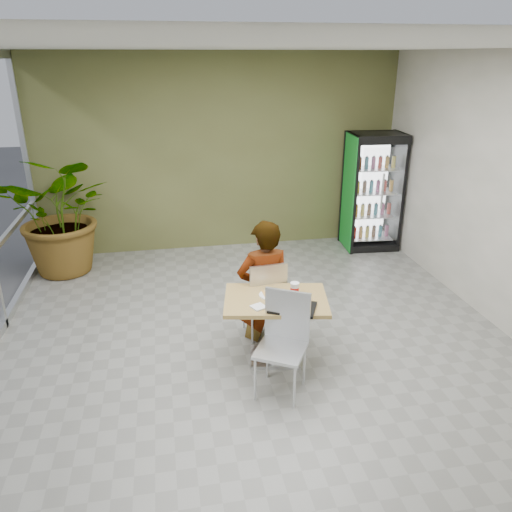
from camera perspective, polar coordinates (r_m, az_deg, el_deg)
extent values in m
plane|color=gray|center=(5.74, 0.46, -11.04)|extent=(7.00, 7.00, 0.00)
cube|color=tan|center=(5.28, 2.28, -5.06)|extent=(1.20, 0.94, 0.04)
cylinder|color=silver|center=(5.46, 2.23, -8.57)|extent=(0.11, 0.11, 0.71)
cube|color=silver|center=(5.64, 2.17, -11.47)|extent=(0.61, 0.52, 0.04)
cube|color=silver|center=(5.89, 0.79, -4.91)|extent=(0.48, 0.48, 0.03)
cube|color=silver|center=(5.60, 1.45, -3.47)|extent=(0.43, 0.08, 0.52)
cylinder|color=silver|center=(6.20, 1.90, -5.85)|extent=(0.02, 0.02, 0.46)
cylinder|color=silver|center=(6.11, -1.42, -6.32)|extent=(0.02, 0.02, 0.46)
cylinder|color=silver|center=(5.90, 3.07, -7.46)|extent=(0.02, 0.02, 0.46)
cylinder|color=silver|center=(5.79, -0.42, -7.99)|extent=(0.02, 0.02, 0.46)
cube|color=silver|center=(4.89, 2.85, -10.71)|extent=(0.62, 0.62, 0.03)
cube|color=silver|center=(4.94, 3.62, -6.77)|extent=(0.41, 0.25, 0.54)
cylinder|color=silver|center=(4.93, -0.10, -13.86)|extent=(0.03, 0.03, 0.49)
cylinder|color=silver|center=(4.84, 4.41, -14.70)|extent=(0.03, 0.03, 0.49)
cylinder|color=silver|center=(5.23, 1.32, -11.49)|extent=(0.03, 0.03, 0.49)
cylinder|color=silver|center=(5.15, 5.55, -12.22)|extent=(0.03, 0.03, 0.49)
imported|color=black|center=(5.80, 0.90, -4.17)|extent=(0.69, 0.48, 1.75)
cylinder|color=white|center=(5.32, 1.65, -4.48)|extent=(0.24, 0.24, 0.01)
cylinder|color=white|center=(5.27, 4.43, -3.96)|extent=(0.09, 0.09, 0.16)
cylinder|color=red|center=(5.27, 4.43, -4.01)|extent=(0.09, 0.09, 0.09)
cylinder|color=white|center=(5.23, 4.46, -3.14)|extent=(0.10, 0.10, 0.01)
cube|color=white|center=(5.07, 0.29, -5.84)|extent=(0.18, 0.18, 0.02)
cube|color=black|center=(5.07, 4.18, -5.90)|extent=(0.56, 0.49, 0.03)
cube|color=black|center=(8.73, 13.22, 7.16)|extent=(0.93, 0.75, 1.95)
cube|color=green|center=(8.56, 10.46, 7.09)|extent=(0.06, 0.67, 1.91)
cube|color=white|center=(8.43, 14.11, 6.71)|extent=(0.70, 0.07, 1.56)
imported|color=#3A6A2A|center=(8.00, -21.12, 4.50)|extent=(1.98, 1.82, 1.85)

